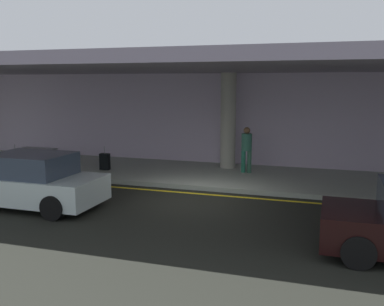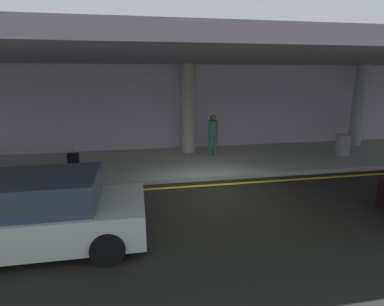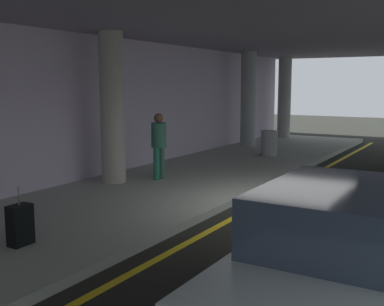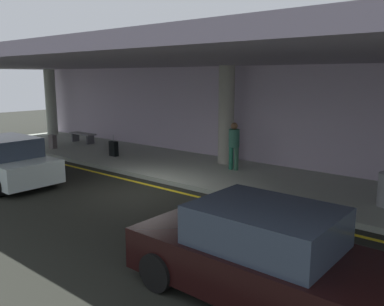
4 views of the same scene
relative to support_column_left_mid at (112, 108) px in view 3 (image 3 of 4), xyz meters
The scene contains 12 objects.
ground_plane 4.77m from the support_column_left_mid, 90.00° to the right, with size 60.00×60.00×0.00m, color black.
sidewalk 2.27m from the support_column_left_mid, 90.00° to the right, with size 26.00×4.20×0.15m, color #969F91.
lane_stripe_yellow 4.23m from the support_column_left_mid, 90.00° to the right, with size 26.00×0.14×0.01m, color yellow.
support_column_left_mid is the anchor object (origin of this frame).
support_column_center 8.00m from the support_column_left_mid, ahead, with size 0.59×0.59×3.65m, color #909896.
support_column_right_mid 12.00m from the support_column_left_mid, ahead, with size 0.59×0.59×3.65m, color #999A97.
ceiling_overhang 2.63m from the support_column_left_mid, 90.00° to the right, with size 28.00×13.20×0.30m, color gray.
terminal_back_wall 1.01m from the support_column_left_mid, 90.00° to the left, with size 26.00×0.30×3.80m, color #B9A9BF.
car_silver 7.80m from the support_column_left_mid, 122.00° to the right, with size 4.10×1.92×1.50m.
traveler_with_luggage 1.44m from the support_column_left_mid, 40.81° to the right, with size 0.38×0.38×1.68m.
suitcase_upright_primary 4.96m from the support_column_left_mid, 156.80° to the right, with size 0.36×0.22×0.90m.
trash_bin_steel 6.55m from the support_column_left_mid, 14.65° to the right, with size 0.56×0.56×0.85m, color gray.
Camera 3 is at (-8.92, -3.27, 2.54)m, focal length 44.45 mm.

